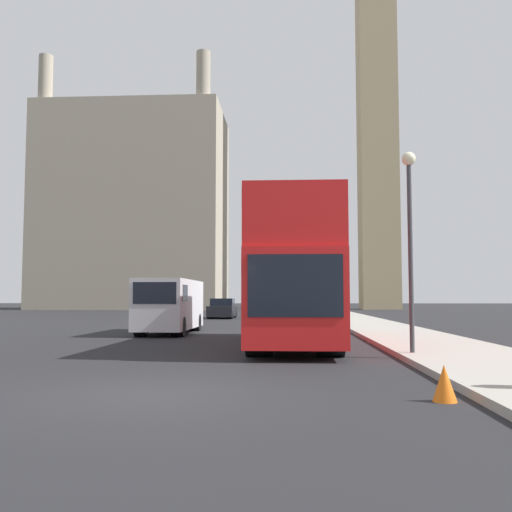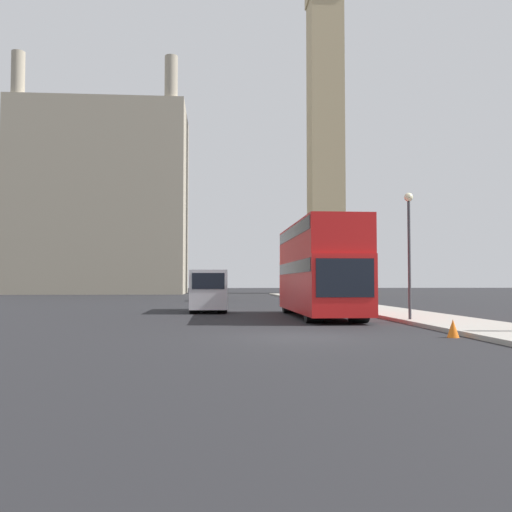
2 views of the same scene
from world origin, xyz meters
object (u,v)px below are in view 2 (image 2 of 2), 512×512
parked_sedan (212,293)px  street_lamp (409,235)px  white_van (209,289)px  clock_tower (325,75)px  red_double_decker_bus (319,265)px

parked_sedan → street_lamp: bearing=-73.8°
white_van → street_lamp: street_lamp is taller
street_lamp → clock_tower: bearing=81.7°
red_double_decker_bus → street_lamp: street_lamp is taller
street_lamp → parked_sedan: street_lamp is taller
red_double_decker_bus → parked_sedan: bearing=102.0°
clock_tower → parked_sedan: size_ratio=14.89×
red_double_decker_bus → parked_sedan: red_double_decker_bus is taller
clock_tower → white_van: bearing=-108.2°
red_double_decker_bus → white_van: 7.85m
clock_tower → street_lamp: bearing=-98.3°
clock_tower → red_double_decker_bus: size_ratio=6.19×
red_double_decker_bus → street_lamp: size_ratio=2.03×
white_van → street_lamp: size_ratio=1.14×
red_double_decker_bus → clock_tower: bearing=78.3°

